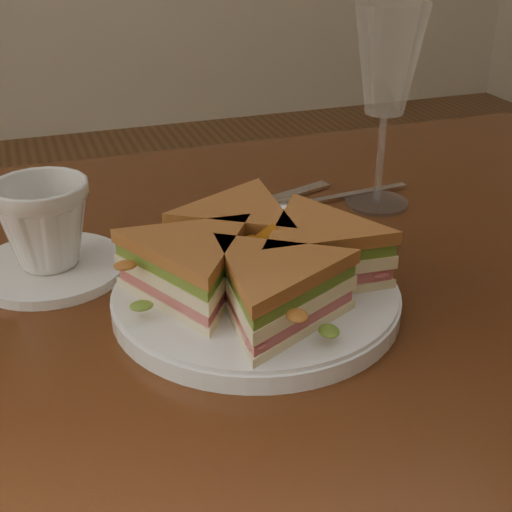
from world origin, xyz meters
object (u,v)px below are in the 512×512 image
at_px(table, 283,359).
at_px(sandwich_wedges, 256,261).
at_px(spoon, 307,202).
at_px(coffee_cup, 45,224).
at_px(wine_glass, 388,65).
at_px(plate, 256,298).
at_px(knife, 252,206).
at_px(saucer, 51,268).

relative_size(table, sandwich_wedges, 4.60).
distance_m(table, spoon, 0.20).
relative_size(table, coffee_cup, 13.44).
bearing_deg(wine_glass, plate, -141.01).
distance_m(plate, spoon, 0.24).
bearing_deg(table, spoon, 60.01).
distance_m(sandwich_wedges, wine_glass, 0.29).
bearing_deg(table, knife, 81.76).
height_order(sandwich_wedges, knife, sandwich_wedges).
height_order(sandwich_wedges, wine_glass, wine_glass).
relative_size(wine_glass, coffee_cup, 2.53).
relative_size(plate, knife, 1.21).
bearing_deg(table, sandwich_wedges, -134.61).
bearing_deg(wine_glass, saucer, -173.10).
relative_size(table, plate, 4.76).
bearing_deg(plate, sandwich_wedges, -63.43).
bearing_deg(sandwich_wedges, spoon, 56.05).
xyz_separation_m(table, coffee_cup, (-0.21, 0.08, 0.15)).
bearing_deg(spoon, plate, -128.87).
xyz_separation_m(plate, sandwich_wedges, (0.00, -0.00, 0.04)).
xyz_separation_m(sandwich_wedges, spoon, (0.13, 0.20, -0.04)).
xyz_separation_m(table, spoon, (0.09, 0.15, 0.10)).
height_order(table, plate, plate).
distance_m(table, wine_glass, 0.33).
relative_size(plate, spoon, 1.37).
distance_m(wine_glass, coffee_cup, 0.39).
bearing_deg(spoon, table, -124.91).
relative_size(plate, wine_glass, 1.12).
height_order(table, coffee_cup, coffee_cup).
relative_size(table, spoon, 6.53).
bearing_deg(saucer, spoon, 13.46).
xyz_separation_m(wine_glass, coffee_cup, (-0.38, -0.05, -0.11)).
relative_size(knife, wine_glass, 0.93).
bearing_deg(coffee_cup, plate, -42.45).
relative_size(plate, saucer, 1.75).
bearing_deg(knife, saucer, -177.77).
distance_m(knife, saucer, 0.25).
bearing_deg(knife, table, -115.77).
xyz_separation_m(table, knife, (0.02, 0.16, 0.10)).
bearing_deg(knife, sandwich_wedges, -125.81).
height_order(table, knife, knife).
distance_m(sandwich_wedges, spoon, 0.24).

